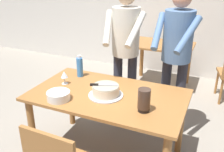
{
  "coord_description": "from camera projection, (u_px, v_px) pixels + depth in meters",
  "views": [
    {
      "loc": [
        0.94,
        -2.02,
        1.9
      ],
      "look_at": [
        -0.0,
        0.1,
        0.9
      ],
      "focal_mm": 40.57,
      "sensor_mm": 36.0,
      "label": 1
    }
  ],
  "objects": [
    {
      "name": "plate_stack",
      "position": [
        58.0,
        96.0,
        2.38
      ],
      "size": [
        0.22,
        0.22,
        0.08
      ],
      "color": "white",
      "rests_on": "main_dining_table"
    },
    {
      "name": "back_wall",
      "position": [
        171.0,
        1.0,
        4.54
      ],
      "size": [
        10.0,
        0.12,
        2.7
      ],
      "primitive_type": "cube",
      "color": "silver",
      "rests_on": "ground_plane"
    },
    {
      "name": "person_standing_beside",
      "position": [
        176.0,
        50.0,
        2.76
      ],
      "size": [
        0.46,
        0.57,
        1.72
      ],
      "color": "#2D2D38",
      "rests_on": "ground_plane"
    },
    {
      "name": "hurricane_lamp",
      "position": [
        144.0,
        100.0,
        2.16
      ],
      "size": [
        0.11,
        0.11,
        0.21
      ],
      "color": "black",
      "rests_on": "main_dining_table"
    },
    {
      "name": "wine_glass_near",
      "position": [
        64.0,
        75.0,
        2.68
      ],
      "size": [
        0.08,
        0.08,
        0.14
      ],
      "color": "silver",
      "rests_on": "main_dining_table"
    },
    {
      "name": "cake_on_platter",
      "position": [
        106.0,
        91.0,
        2.44
      ],
      "size": [
        0.34,
        0.34,
        0.11
      ],
      "color": "silver",
      "rests_on": "main_dining_table"
    },
    {
      "name": "cake_knife",
      "position": [
        98.0,
        85.0,
        2.42
      ],
      "size": [
        0.26,
        0.12,
        0.02
      ],
      "color": "silver",
      "rests_on": "cake_on_platter"
    },
    {
      "name": "water_bottle",
      "position": [
        80.0,
        67.0,
        2.86
      ],
      "size": [
        0.07,
        0.07,
        0.25
      ],
      "color": "#387AC6",
      "rests_on": "main_dining_table"
    },
    {
      "name": "main_dining_table",
      "position": [
        108.0,
        104.0,
        2.55
      ],
      "size": [
        1.53,
        0.89,
        0.75
      ],
      "color": "#9E6633",
      "rests_on": "ground_plane"
    },
    {
      "name": "person_cutting_cake",
      "position": [
        125.0,
        44.0,
        2.95
      ],
      "size": [
        0.46,
        0.57,
        1.72
      ],
      "color": "#2D2D38",
      "rests_on": "ground_plane"
    },
    {
      "name": "background_table",
      "position": [
        162.0,
        53.0,
        4.23
      ],
      "size": [
        1.0,
        0.7,
        0.74
      ],
      "color": "#9E6633",
      "rests_on": "ground_plane"
    }
  ]
}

